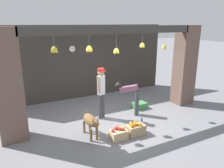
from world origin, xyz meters
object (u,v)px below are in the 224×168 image
Objects in this scene: worker_stooping at (130,94)px; fruit_crate_oranges at (135,129)px; water_bottle at (142,122)px; wall_clock at (72,49)px; shopkeeper at (101,89)px; fruit_crate_apples at (118,134)px; dog at (91,121)px; produce_box_green at (139,105)px.

worker_stooping is 1.61m from fruit_crate_oranges.
wall_clock is at bearing 107.51° from water_bottle.
fruit_crate_oranges is 4.35m from wall_clock.
shopkeeper reaches higher than fruit_crate_apples.
shopkeeper is at bearing 142.86° from dog.
fruit_crate_apples is 1.12m from water_bottle.
worker_stooping is at bearing 116.57° from dog.
fruit_crate_apples is (-0.15, -1.47, -0.87)m from shopkeeper.
fruit_crate_oranges is 1.16× the size of fruit_crate_apples.
worker_stooping reaches higher than fruit_crate_apples.
produce_box_green is at bearing -17.47° from worker_stooping.
produce_box_green is 3.51m from wall_clock.
water_bottle is (-0.15, -0.94, -0.64)m from worker_stooping.
shopkeeper is 7.10× the size of water_bottle.
dog is 0.85m from fruit_crate_apples.
shopkeeper is 1.76m from fruit_crate_oranges.
wall_clock is (-0.19, 2.36, 1.09)m from shopkeeper.
produce_box_green is 1.88× the size of wall_clock.
produce_box_green is at bearing 41.71° from fruit_crate_apples.
shopkeeper reaches higher than water_bottle.
worker_stooping is 2.42× the size of fruit_crate_apples.
fruit_crate_oranges is 1.08× the size of produce_box_green.
worker_stooping reaches higher than fruit_crate_oranges.
shopkeeper is 3.72× the size of fruit_crate_apples.
dog is 3.80m from wall_clock.
worker_stooping is at bearing 64.42° from fruit_crate_oranges.
worker_stooping is at bearing 48.03° from fruit_crate_apples.
worker_stooping is 2.26× the size of produce_box_green.
fruit_crate_apples is 0.93× the size of produce_box_green.
wall_clock is at bearing 90.53° from fruit_crate_apples.
dog is 1.41m from shopkeeper.
worker_stooping is (1.84, 0.89, 0.27)m from dog.
dog is 2.06m from worker_stooping.
produce_box_green is at bearing 52.42° from fruit_crate_oranges.
shopkeeper is (0.80, 1.02, 0.55)m from dog.
fruit_crate_apples is at bearing -159.70° from water_bottle.
fruit_crate_oranges reaches higher than produce_box_green.
dog is 0.94× the size of worker_stooping.
fruit_crate_oranges is 0.65m from water_bottle.
produce_box_green is at bearing 58.25° from water_bottle.
fruit_crate_oranges is (1.19, -0.47, -0.31)m from dog.
fruit_crate_apples is at bearing 56.27° from dog.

